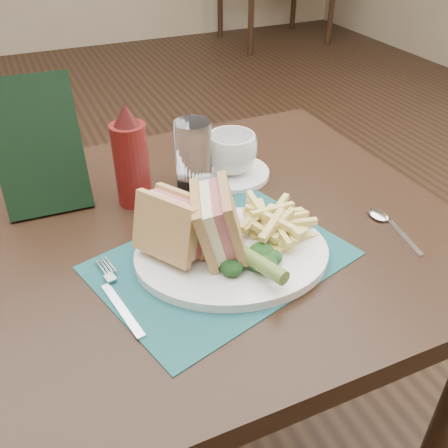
# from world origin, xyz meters

# --- Properties ---
(floor) EXTENTS (7.00, 7.00, 0.00)m
(floor) POSITION_xyz_m (0.00, 0.00, 0.00)
(floor) COLOR black
(floor) RESTS_ON ground
(wall_back) EXTENTS (6.00, 0.00, 6.00)m
(wall_back) POSITION_xyz_m (0.00, 3.50, 0.00)
(wall_back) COLOR tan
(wall_back) RESTS_ON ground
(table_main) EXTENTS (0.90, 0.75, 0.75)m
(table_main) POSITION_xyz_m (0.00, -0.50, 0.38)
(table_main) COLOR black
(table_main) RESTS_ON ground
(placemat) EXTENTS (0.43, 0.36, 0.00)m
(placemat) POSITION_xyz_m (0.01, -0.61, 0.75)
(placemat) COLOR #184C4D
(placemat) RESTS_ON table_main
(plate) EXTENTS (0.35, 0.31, 0.01)m
(plate) POSITION_xyz_m (0.03, -0.61, 0.76)
(plate) COLOR white
(plate) RESTS_ON placemat
(sandwich_half_a) EXTENTS (0.12, 0.13, 0.10)m
(sandwich_half_a) POSITION_xyz_m (-0.07, -0.59, 0.82)
(sandwich_half_a) COLOR tan
(sandwich_half_a) RESTS_ON plate
(sandwich_half_b) EXTENTS (0.11, 0.13, 0.11)m
(sandwich_half_b) POSITION_xyz_m (-0.01, -0.60, 0.82)
(sandwich_half_b) COLOR tan
(sandwich_half_b) RESTS_ON plate
(kale_garnish) EXTENTS (0.11, 0.08, 0.03)m
(kale_garnish) POSITION_xyz_m (0.04, -0.66, 0.78)
(kale_garnish) COLOR #123313
(kale_garnish) RESTS_ON plate
(pickle_spear) EXTENTS (0.06, 0.12, 0.03)m
(pickle_spear) POSITION_xyz_m (0.04, -0.67, 0.79)
(pickle_spear) COLOR #52712B
(pickle_spear) RESTS_ON plate
(fries_pile) EXTENTS (0.18, 0.20, 0.05)m
(fries_pile) POSITION_xyz_m (0.11, -0.60, 0.79)
(fries_pile) COLOR #E9D774
(fries_pile) RESTS_ON plate
(fork) EXTENTS (0.06, 0.17, 0.01)m
(fork) POSITION_xyz_m (-0.15, -0.62, 0.76)
(fork) COLOR silver
(fork) RESTS_ON placemat
(spoon) EXTENTS (0.06, 0.15, 0.01)m
(spoon) POSITION_xyz_m (0.31, -0.65, 0.76)
(spoon) COLOR silver
(spoon) RESTS_ON table_main
(saucer) EXTENTS (0.18, 0.18, 0.01)m
(saucer) POSITION_xyz_m (0.14, -0.37, 0.76)
(saucer) COLOR white
(saucer) RESTS_ON table_main
(coffee_cup) EXTENTS (0.14, 0.14, 0.08)m
(coffee_cup) POSITION_xyz_m (0.14, -0.37, 0.80)
(coffee_cup) COLOR white
(coffee_cup) RESTS_ON saucer
(drinking_glass) EXTENTS (0.09, 0.09, 0.13)m
(drinking_glass) POSITION_xyz_m (0.06, -0.37, 0.81)
(drinking_glass) COLOR white
(drinking_glass) RESTS_ON table_main
(ketchup_bottle) EXTENTS (0.08, 0.08, 0.19)m
(ketchup_bottle) POSITION_xyz_m (-0.06, -0.38, 0.84)
(ketchup_bottle) COLOR #58100F
(ketchup_bottle) RESTS_ON table_main
(check_presenter) EXTENTS (0.15, 0.09, 0.23)m
(check_presenter) POSITION_xyz_m (-0.20, -0.33, 0.86)
(check_presenter) COLOR black
(check_presenter) RESTS_ON table_main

